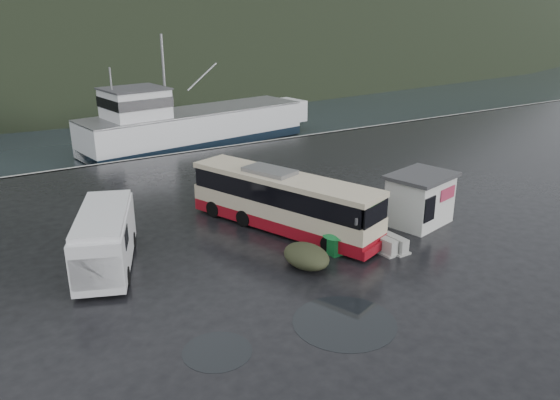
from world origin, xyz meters
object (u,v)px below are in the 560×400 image
waste_bin_right (364,243)px  ticket_kiosk (418,223)px  white_van (108,266)px  jersey_barrier_c (432,214)px  jersey_barrier_b (383,252)px  coach_bus (283,228)px  dome_tent (306,266)px  fishing_trawler (196,130)px  waste_bin_left (335,253)px  jersey_barrier_a (394,251)px

waste_bin_right → ticket_kiosk: bearing=6.8°
white_van → jersey_barrier_c: bearing=11.5°
waste_bin_right → ticket_kiosk: ticket_kiosk is taller
waste_bin_right → jersey_barrier_b: waste_bin_right is taller
ticket_kiosk → jersey_barrier_b: bearing=-169.5°
coach_bus → dome_tent: bearing=-128.5°
white_van → dome_tent: white_van is taller
waste_bin_right → fishing_trawler: (3.27, 29.06, 0.00)m
waste_bin_left → waste_bin_right: 1.95m
waste_bin_right → dome_tent: size_ratio=0.51×
waste_bin_left → waste_bin_right: size_ratio=1.00×
waste_bin_right → dome_tent: bearing=-170.2°
coach_bus → dome_tent: (-1.46, -4.37, 0.00)m
dome_tent → jersey_barrier_c: 9.99m
ticket_kiosk → fishing_trawler: size_ratio=0.14×
dome_tent → fishing_trawler: fishing_trawler is taller
jersey_barrier_a → fishing_trawler: fishing_trawler is taller
waste_bin_right → dome_tent: waste_bin_right is taller
ticket_kiosk → coach_bus: bearing=140.8°
waste_bin_right → jersey_barrier_c: bearing=10.4°
coach_bus → jersey_barrier_c: size_ratio=7.80×
jersey_barrier_c → fishing_trawler: 28.10m
dome_tent → jersey_barrier_c: dome_tent is taller
waste_bin_left → jersey_barrier_c: 7.93m
dome_tent → jersey_barrier_b: dome_tent is taller
jersey_barrier_a → fishing_trawler: bearing=85.1°
white_van → ticket_kiosk: size_ratio=1.81×
ticket_kiosk → jersey_barrier_b: ticket_kiosk is taller
coach_bus → fishing_trawler: 26.02m
fishing_trawler → waste_bin_right: bearing=-104.8°
waste_bin_right → jersey_barrier_c: 5.99m
waste_bin_right → coach_bus: bearing=124.0°
coach_bus → waste_bin_left: size_ratio=8.69×
coach_bus → white_van: bearing=158.2°
waste_bin_left → white_van: bearing=156.7°
waste_bin_right → fishing_trawler: bearing=83.6°
jersey_barrier_a → fishing_trawler: 30.69m
jersey_barrier_a → jersey_barrier_c: size_ratio=1.04×
dome_tent → fishing_trawler: 30.60m
white_van → fishing_trawler: bearing=80.0°
ticket_kiosk → waste_bin_left: bearing=172.9°
white_van → jersey_barrier_c: size_ratio=4.50×
white_van → waste_bin_left: size_ratio=5.01×
coach_bus → waste_bin_right: coach_bus is taller
dome_tent → ticket_kiosk: (8.16, 1.18, 0.00)m
jersey_barrier_a → jersey_barrier_c: bearing=26.5°
waste_bin_right → fishing_trawler: fishing_trawler is taller
waste_bin_left → dome_tent: size_ratio=0.51×
waste_bin_left → fishing_trawler: bearing=79.9°
coach_bus → waste_bin_right: 4.44m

